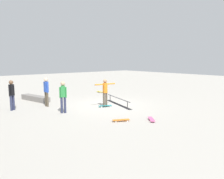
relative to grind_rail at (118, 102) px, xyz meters
The scene contains 11 objects.
ground_plane 0.72m from the grind_rail, 68.65° to the left, with size 60.00×60.00×0.00m, color #ADA89E.
grind_rail is the anchor object (origin of this frame).
skate_ledge 5.79m from the grind_rail, 37.51° to the left, with size 2.59×0.54×0.35m, color gray.
skater_main 1.28m from the grind_rail, 88.87° to the left, with size 0.27×1.34×1.66m.
skateboard_main 1.07m from the grind_rail, 91.84° to the left, with size 0.48×0.82×0.09m.
bystander_green_shirt 3.74m from the grind_rail, 86.00° to the left, with size 0.28×0.37×1.69m.
bystander_blue_shirt 4.43m from the grind_rail, 57.13° to the left, with size 0.40×0.24×1.74m.
bystander_black_shirt 6.18m from the grind_rail, 64.51° to the left, with size 0.28×0.37×1.68m.
loose_skateboard_pink 3.88m from the grind_rail, 161.82° to the left, with size 0.75×0.65×0.09m.
loose_skateboard_yellow 5.13m from the grind_rail, 23.73° to the right, with size 0.81×0.28×0.09m.
loose_skateboard_orange 3.74m from the grind_rail, 140.42° to the left, with size 0.54×0.80×0.09m.
Camera 1 is at (-10.17, 8.19, 2.83)m, focal length 34.47 mm.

